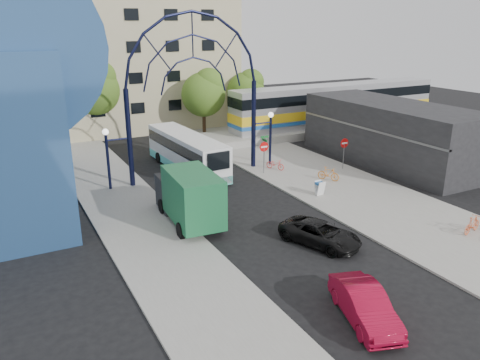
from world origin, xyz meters
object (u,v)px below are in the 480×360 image
do_not_enter_sign (344,146)px  red_sedan (365,305)px  gateway_arch (193,62)px  bike_far_b (472,224)px  green_truck (188,196)px  city_bus (187,152)px  black_suv (320,234)px  tree_north_a (205,92)px  train_car (337,104)px  tree_north_c (247,89)px  stop_sign (264,150)px  sandwich_board (320,186)px  tree_north_b (95,87)px  street_name_sign (264,146)px  bike_near_b (328,174)px  bike_near_a (275,164)px

do_not_enter_sign → red_sedan: (-12.42, -16.08, -1.28)m
gateway_arch → bike_far_b: gateway_arch is taller
green_truck → red_sedan: 12.57m
city_bus → black_suv: size_ratio=2.41×
red_sedan → bike_far_b: (10.79, 3.22, -0.08)m
tree_north_a → train_car: bearing=-15.8°
green_truck → tree_north_c: bearing=57.8°
bike_far_b → stop_sign: bearing=5.9°
do_not_enter_sign → green_truck: size_ratio=0.37×
city_bus → train_car: bearing=14.4°
sandwich_board → tree_north_b: tree_north_b is taller
tree_north_a → sandwich_board: bearing=-91.5°
tree_north_a → green_truck: size_ratio=1.05×
sandwich_board → red_sedan: 13.95m
street_name_sign → bike_near_b: street_name_sign is taller
red_sedan → bike_near_a: (7.53, 18.49, -0.16)m
tree_north_b → bike_near_a: 20.71m
tree_north_b → bike_near_a: size_ratio=4.98×
stop_sign → bike_near_a: 2.00m
black_suv → bike_far_b: black_suv is taller
gateway_arch → street_name_sign: (5.20, -1.40, -6.43)m
train_car → tree_north_a: 14.52m
tree_north_a → black_suv: tree_north_a is taller
street_name_sign → sandwich_board: 6.78m
do_not_enter_sign → tree_north_b: (-14.88, 19.93, 3.29)m
train_car → red_sedan: bearing=-127.3°
street_name_sign → bike_far_b: street_name_sign is taller
tree_north_c → bike_far_b: size_ratio=3.95×
do_not_enter_sign → bike_near_b: bearing=-148.2°
sandwich_board → tree_north_b: 26.15m
street_name_sign → train_car: train_car is taller
red_sedan → tree_north_a: bearing=94.4°
sandwich_board → black_suv: (-4.40, -5.82, -0.12)m
bike_near_b → bike_near_a: bearing=85.0°
tree_north_c → red_sedan: bearing=-111.7°
tree_north_c → red_sedan: size_ratio=1.53×
tree_north_b → tree_north_c: (16.00, -2.00, -0.99)m
do_not_enter_sign → city_bus: city_bus is taller
gateway_arch → tree_north_a: size_ratio=1.95×
train_car → bike_near_a: size_ratio=15.63×
tree_north_b → bike_near_b: 25.24m
street_name_sign → train_car: size_ratio=0.11×
stop_sign → bike_near_b: (3.31, -3.79, -1.37)m
tree_north_a → tree_north_c: bearing=18.4°
tree_north_a → tree_north_b: tree_north_b is taller
gateway_arch → city_bus: bearing=91.3°
tree_north_b → bike_far_b: tree_north_b is taller
green_truck → bike_near_b: bearing=13.5°
gateway_arch → tree_north_b: bearing=103.7°
bike_near_b → tree_north_a: bearing=66.0°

